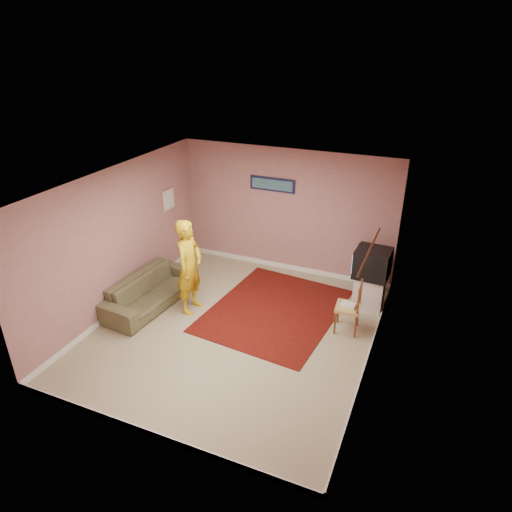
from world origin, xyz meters
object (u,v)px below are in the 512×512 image
at_px(crt_tv, 372,263).
at_px(sofa, 151,291).
at_px(tv_cabinet, 369,292).
at_px(chair_a, 367,265).
at_px(chair_b, 348,301).
at_px(person, 189,267).

height_order(crt_tv, sofa, crt_tv).
bearing_deg(tv_cabinet, chair_a, 105.46).
height_order(chair_b, person, person).
height_order(tv_cabinet, crt_tv, crt_tv).
xyz_separation_m(tv_cabinet, crt_tv, (-0.01, 0.00, 0.59)).
bearing_deg(sofa, person, -73.62).
relative_size(tv_cabinet, chair_b, 1.31).
xyz_separation_m(chair_b, person, (-2.76, -0.45, 0.31)).
height_order(chair_a, person, person).
distance_m(tv_cabinet, chair_a, 0.66).
bearing_deg(chair_b, tv_cabinet, 161.59).
height_order(tv_cabinet, chair_a, chair_a).
bearing_deg(chair_b, sofa, -85.00).
relative_size(crt_tv, chair_a, 1.26).
xyz_separation_m(crt_tv, chair_b, (-0.20, -0.86, -0.36)).
height_order(chair_a, sofa, chair_a).
height_order(crt_tv, chair_b, crt_tv).
bearing_deg(chair_a, crt_tv, -89.19).
bearing_deg(chair_a, tv_cabinet, -88.64).
height_order(chair_b, sofa, chair_b).
bearing_deg(person, chair_a, -57.88).
bearing_deg(chair_b, crt_tv, 161.99).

